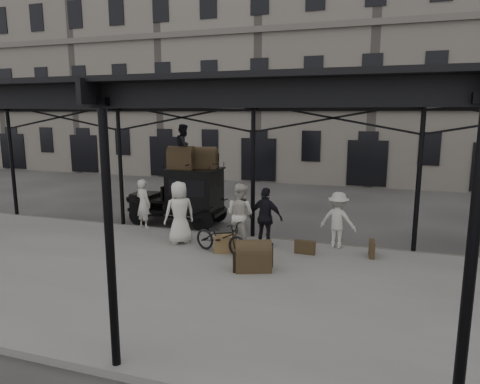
% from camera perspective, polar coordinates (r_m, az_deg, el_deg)
% --- Properties ---
extents(ground, '(120.00, 120.00, 0.00)m').
position_cam_1_polar(ground, '(12.59, -0.94, -8.98)').
color(ground, '#383533').
rests_on(ground, ground).
extents(platform, '(28.00, 8.00, 0.15)m').
position_cam_1_polar(platform, '(10.82, -4.50, -11.92)').
color(platform, slate).
rests_on(platform, ground).
extents(canopy, '(22.50, 9.00, 4.74)m').
position_cam_1_polar(canopy, '(10.28, -4.25, 12.71)').
color(canopy, black).
rests_on(canopy, ground).
extents(building_frontage, '(64.00, 8.00, 14.00)m').
position_cam_1_polar(building_frontage, '(29.61, 11.00, 15.70)').
color(building_frontage, slate).
rests_on(building_frontage, ground).
extents(taxi, '(3.65, 1.55, 2.18)m').
position_cam_1_polar(taxi, '(16.24, -7.06, -0.22)').
color(taxi, black).
rests_on(taxi, ground).
extents(porter_left, '(0.75, 0.62, 1.76)m').
position_cam_1_polar(porter_left, '(15.55, -12.76, -1.53)').
color(porter_left, beige).
rests_on(porter_left, platform).
extents(porter_midleft, '(1.14, 1.01, 1.95)m').
position_cam_1_polar(porter_midleft, '(13.15, 0.02, -3.02)').
color(porter_midleft, beige).
rests_on(porter_midleft, platform).
extents(porter_centre, '(1.13, 1.12, 1.97)m').
position_cam_1_polar(porter_centre, '(13.51, -8.08, -2.71)').
color(porter_centre, beige).
rests_on(porter_centre, platform).
extents(porter_official, '(1.15, 0.63, 1.85)m').
position_cam_1_polar(porter_official, '(13.00, 3.46, -3.43)').
color(porter_official, black).
rests_on(porter_official, platform).
extents(porter_right, '(1.22, 0.86, 1.72)m').
position_cam_1_polar(porter_right, '(13.29, 12.93, -3.66)').
color(porter_right, beige).
rests_on(porter_right, platform).
extents(bicycle, '(1.97, 1.20, 0.98)m').
position_cam_1_polar(bicycle, '(12.52, -2.55, -6.03)').
color(bicycle, black).
rests_on(bicycle, platform).
extents(porter_roof, '(0.73, 0.87, 1.62)m').
position_cam_1_polar(porter_roof, '(15.94, -7.46, 6.05)').
color(porter_roof, black).
rests_on(porter_roof, taxi).
extents(steamer_trunk_roof_near, '(1.01, 0.68, 0.70)m').
position_cam_1_polar(steamer_trunk_roof_near, '(15.87, -7.82, 4.34)').
color(steamer_trunk_roof_near, '#42321E').
rests_on(steamer_trunk_roof_near, taxi).
extents(steamer_trunk_roof_far, '(0.98, 0.70, 0.66)m').
position_cam_1_polar(steamer_trunk_roof_far, '(15.97, -4.68, 4.38)').
color(steamer_trunk_roof_far, '#42321E').
rests_on(steamer_trunk_roof_far, taxi).
extents(steamer_trunk_platform, '(1.07, 0.85, 0.68)m').
position_cam_1_polar(steamer_trunk_platform, '(11.25, 1.78, -8.74)').
color(steamer_trunk_platform, '#42321E').
rests_on(steamer_trunk_platform, platform).
extents(wicker_hamper, '(0.70, 0.59, 0.50)m').
position_cam_1_polar(wicker_hamper, '(12.73, -2.06, -6.87)').
color(wicker_hamper, olive).
rests_on(wicker_hamper, platform).
extents(suitcase_upright, '(0.19, 0.61, 0.45)m').
position_cam_1_polar(suitcase_upright, '(12.89, 17.16, -7.24)').
color(suitcase_upright, '#42321E').
rests_on(suitcase_upright, platform).
extents(suitcase_flat, '(0.61, 0.18, 0.40)m').
position_cam_1_polar(suitcase_flat, '(12.68, 8.65, -7.30)').
color(suitcase_flat, '#42321E').
rests_on(suitcase_flat, platform).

